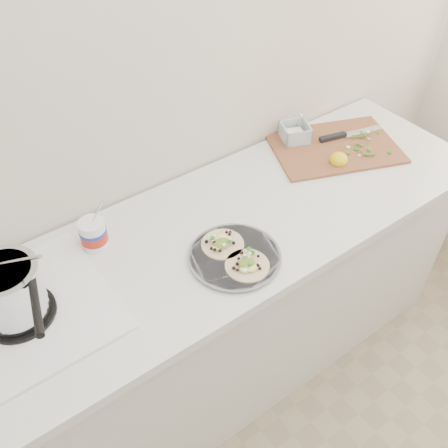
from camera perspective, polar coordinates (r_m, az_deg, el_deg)
counter at (r=2.02m, az=-3.85°, el=-11.06°), size 2.44×0.66×0.90m
stove at (r=1.53m, az=-22.90°, el=-8.01°), size 0.51×0.48×0.25m
taco_plate at (r=1.61m, az=1.23°, el=-3.51°), size 0.30×0.30×0.04m
tub at (r=1.67m, az=-14.66°, el=-0.79°), size 0.09×0.09×0.20m
cutboard at (r=2.14m, az=12.13°, el=9.05°), size 0.60×0.52×0.08m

